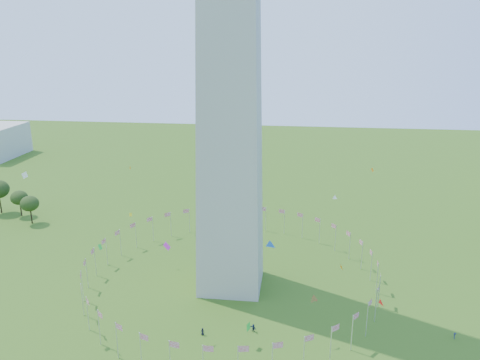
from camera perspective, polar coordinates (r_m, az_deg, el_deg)
name	(u,v)px	position (r m, az deg, el deg)	size (l,w,h in m)	color
flag_ring	(231,270)	(133.72, -1.08, -10.89)	(80.24, 80.24, 9.00)	silver
kites_aloft	(261,265)	(103.73, 2.54, -10.26)	(93.63, 84.45, 38.31)	blue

